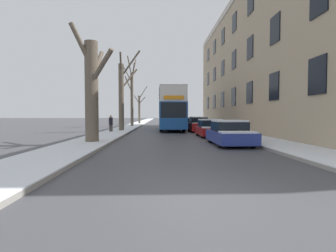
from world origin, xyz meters
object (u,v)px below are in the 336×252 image
Objects in this scene: parked_car_0 at (230,133)px; parked_car_1 at (210,129)px; bare_tree_left_1 at (122,94)px; pedestrian_left_sidewalk at (111,123)px; parked_car_2 at (198,125)px; bare_tree_left_3 at (140,108)px; double_decker_bus at (171,107)px; bare_tree_left_0 at (92,88)px; bare_tree_left_2 at (132,95)px; parked_car_3 at (191,124)px.

parked_car_0 is 5.49m from parked_car_1.
pedestrian_left_sidewalk is at bearing -110.58° from bare_tree_left_1.
bare_tree_left_1 is 8.11m from parked_car_2.
parked_car_2 is at bearing 90.00° from parked_car_1.
bare_tree_left_1 is at bearing -90.12° from bare_tree_left_3.
bare_tree_left_3 is 19.57m from double_decker_bus.
double_decker_bus is at bearing 70.37° from bare_tree_left_0.
parked_car_2 is at bearing 54.73° from bare_tree_left_0.
bare_tree_left_2 is 19.34m from parked_car_1.
parked_car_1 is at bearing -74.57° from double_decker_bus.
bare_tree_left_2 is at bearing -91.31° from bare_tree_left_3.
bare_tree_left_3 reaches higher than double_decker_bus.
double_decker_bus is 2.89× the size of parked_car_1.
bare_tree_left_2 reaches higher than bare_tree_left_0.
pedestrian_left_sidewalk reaches higher than parked_car_1.
bare_tree_left_0 is 0.82× the size of bare_tree_left_1.
bare_tree_left_3 is at bearing 104.50° from double_decker_bus.
double_decker_bus is 15.16m from parked_car_0.
parked_car_0 is at bearing -71.27° from bare_tree_left_2.
bare_tree_left_3 is at bearing 89.74° from bare_tree_left_0.
pedestrian_left_sidewalk is (-8.28, -7.33, 0.27)m from parked_car_3.
bare_tree_left_2 is 13.50m from pedestrian_left_sidewalk.
double_decker_bus is at bearing 99.86° from parked_car_0.
bare_tree_left_3 is 1.76× the size of parked_car_1.
bare_tree_left_0 is at bearing -147.72° from parked_car_1.
bare_tree_left_1 reaches higher than parked_car_1.
bare_tree_left_2 is 1.40× the size of bare_tree_left_3.
parked_car_0 is at bearing -57.48° from bare_tree_left_1.
parked_car_2 is (7.52, -0.34, -3.02)m from bare_tree_left_1.
bare_tree_left_3 reaches higher than parked_car_3.
parked_car_2 is (0.00, 11.45, 0.05)m from parked_car_0.
bare_tree_left_3 is at bearing 114.18° from parked_car_3.
pedestrian_left_sidewalk is (-8.28, 4.30, 0.28)m from parked_car_1.
bare_tree_left_0 is 11.14m from bare_tree_left_1.
bare_tree_left_3 is at bearing 108.52° from parked_car_2.
pedestrian_left_sidewalk is (-0.75, -2.01, -2.81)m from bare_tree_left_1.
parked_car_1 is at bearing 127.07° from pedestrian_left_sidewalk.
bare_tree_left_2 is at bearing 114.07° from parked_car_1.
double_decker_bus is at bearing 127.37° from parked_car_2.
bare_tree_left_0 is at bearing -90.26° from bare_tree_left_3.
double_decker_bus is (5.05, 14.16, -0.64)m from bare_tree_left_0.
parked_car_2 reaches higher than parked_car_1.
pedestrian_left_sidewalk reaches higher than parked_car_0.
bare_tree_left_2 is at bearing 143.70° from parked_car_3.
pedestrian_left_sidewalk reaches higher than parked_car_3.
pedestrian_left_sidewalk is (-5.70, -5.04, -1.59)m from double_decker_bus.
parked_car_2 is at bearing 90.00° from parked_car_0.
parked_car_3 is (0.00, 17.11, -0.00)m from parked_car_0.
bare_tree_left_3 reaches higher than pedestrian_left_sidewalk.
parked_car_0 is (2.58, -14.83, -1.86)m from double_decker_bus.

